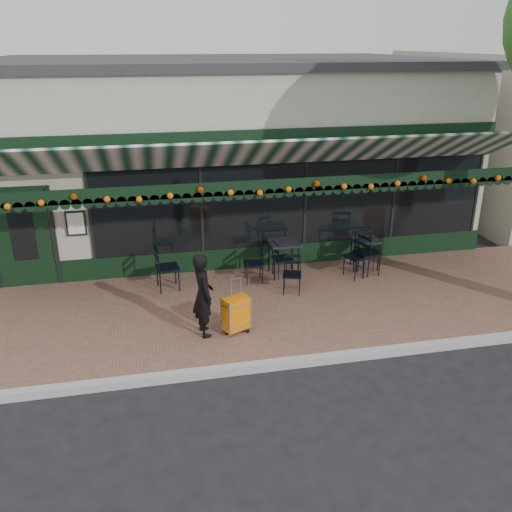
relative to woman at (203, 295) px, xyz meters
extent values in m
plane|color=black|center=(1.33, -1.08, -0.93)|extent=(80.00, 80.00, 0.00)
cube|color=brown|center=(1.33, 0.92, -0.85)|extent=(18.00, 4.00, 0.15)
cube|color=#9E9E99|center=(1.33, -1.16, -0.85)|extent=(18.00, 0.16, 0.15)
cube|color=#9A9686|center=(1.33, 6.92, 1.32)|extent=(12.00, 8.00, 4.50)
cube|color=black|center=(2.53, 2.90, 0.72)|extent=(9.20, 0.04, 2.00)
cube|color=black|center=(-3.47, 2.90, 0.32)|extent=(1.10, 0.07, 2.20)
cube|color=silver|center=(-2.37, 2.86, 0.57)|extent=(0.42, 0.04, 0.55)
cube|color=black|center=(1.33, 1.44, 1.53)|extent=(12.00, 0.03, 0.28)
cylinder|color=#E85907|center=(1.33, 1.38, 1.51)|extent=(11.60, 0.12, 0.12)
imported|color=black|center=(0.00, 0.00, 0.00)|extent=(0.46, 0.62, 1.56)
cube|color=orange|center=(0.58, -0.05, -0.40)|extent=(0.53, 0.43, 0.62)
cube|color=black|center=(0.58, -0.05, -0.75)|extent=(0.53, 0.43, 0.06)
cube|color=silver|center=(0.58, -0.05, 0.10)|extent=(0.20, 0.12, 0.38)
cube|color=black|center=(4.04, 2.31, -0.09)|extent=(0.58, 0.58, 0.04)
cylinder|color=black|center=(3.80, 2.07, -0.44)|extent=(0.03, 0.03, 0.67)
cylinder|color=black|center=(4.28, 2.07, -0.44)|extent=(0.03, 0.03, 0.67)
cylinder|color=black|center=(3.80, 2.55, -0.44)|extent=(0.03, 0.03, 0.67)
cylinder|color=black|center=(4.28, 2.55, -0.44)|extent=(0.03, 0.03, 0.67)
cube|color=black|center=(2.07, 2.29, 0.00)|extent=(0.65, 0.65, 0.04)
cylinder|color=black|center=(1.80, 2.02, -0.40)|extent=(0.03, 0.03, 0.76)
cylinder|color=black|center=(2.34, 2.02, -0.40)|extent=(0.03, 0.03, 0.76)
cylinder|color=black|center=(1.80, 2.56, -0.40)|extent=(0.03, 0.03, 0.76)
cylinder|color=black|center=(2.34, 2.56, -0.40)|extent=(0.03, 0.03, 0.76)
camera|label=1|loc=(-0.86, -8.68, 4.20)|focal=38.00mm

